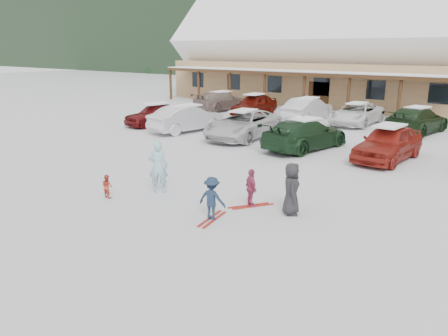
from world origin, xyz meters
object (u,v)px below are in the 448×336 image
Objects in this scene: child_magenta at (251,188)px; parked_car_3 at (305,134)px; bystander_dark at (291,189)px; parked_car_8 at (254,105)px; child_navy at (212,199)px; parked_car_2 at (243,124)px; adult_skier at (158,167)px; parked_car_7 at (221,101)px; parked_car_11 at (416,120)px; parked_car_1 at (187,118)px; parked_car_10 at (356,114)px; parked_car_4 at (388,143)px; parked_car_9 at (307,109)px; day_lodge at (325,58)px; toddler_red at (107,186)px; parked_car_0 at (156,114)px.

child_magenta is 8.74m from parked_car_3.
bystander_dark is 0.35× the size of parked_car_8.
child_navy is 0.25× the size of parked_car_3.
parked_car_2 is (-7.80, 8.55, -0.03)m from bystander_dark.
child_navy is at bearing 104.58° from bystander_dark.
child_magenta is (3.33, 0.77, -0.30)m from adult_skier.
parked_car_11 reaches higher than parked_car_7.
parked_car_3 is at bearing -8.74° from bystander_dark.
parked_car_2 is (3.80, 0.46, -0.02)m from parked_car_1.
parked_car_11 is (0.97, 17.60, 0.12)m from child_navy.
parked_car_10 is 0.95× the size of parked_car_11.
parked_car_4 is (4.78, 9.37, -0.13)m from adult_skier.
parked_car_1 is 11.74m from parked_car_4.
parked_car_9 is (4.35, 0.08, 0.00)m from parked_car_8.
adult_skier is at bearing -113.51° from parked_car_4.
child_magenta is (0.28, 1.59, -0.04)m from child_navy.
parked_car_9 is at bearing -82.36° from child_navy.
day_lodge is at bearing -36.29° from child_magenta.
parked_car_8 is at bearing -68.08° from toddler_red.
parked_car_2 is (4.05, -18.44, -3.18)m from day_lodge.
parked_car_9 is (6.78, 7.79, 0.07)m from parked_car_0.
adult_skier reaches higher than parked_car_1.
parked_car_9 is at bearing -1.42° from parked_car_8.
parked_car_11 reaches higher than child_navy.
adult_skier is at bearing 67.93° from bystander_dark.
adult_skier is at bearing -120.78° from toddler_red.
adult_skier is at bearing 126.21° from parked_car_7.
parked_car_4 is 0.86× the size of parked_car_11.
parked_car_2 is 4.01m from parked_car_3.
child_magenta is 15.88m from parked_car_0.
child_magenta is at bearing 115.54° from parked_car_3.
parked_car_0 is 0.82× the size of parked_car_10.
parked_car_7 is at bearing -110.06° from day_lodge.
parked_car_7 reaches higher than parked_car_10.
bystander_dark is at bearing -87.41° from parked_car_4.
parked_car_7 is at bearing 107.24° from parked_car_0.
toddler_red is at bearing 89.39° from parked_car_3.
parked_car_2 is at bearing -62.47° from parked_car_8.
parked_car_8 reaches higher than child_navy.
parked_car_11 is (0.69, 16.01, 0.16)m from child_magenta.
parked_car_4 reaches higher than parked_car_8.
parked_car_10 is 4.03m from parked_car_11.
parked_car_2 is 10.23m from parked_car_11.
parked_car_3 is (7.79, 0.09, -0.04)m from parked_car_1.
bystander_dark is 0.33× the size of parked_car_1.
parked_car_3 is 8.28m from parked_car_11.
parked_car_4 reaches higher than toddler_red.
toddler_red is 10.74m from parked_car_3.
parked_car_8 is at bearing 1.48° from parked_car_9.
parked_car_4 reaches higher than parked_car_7.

